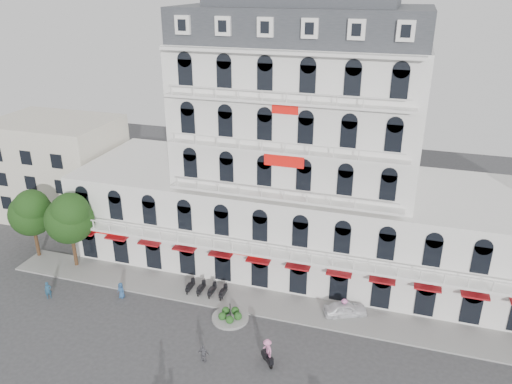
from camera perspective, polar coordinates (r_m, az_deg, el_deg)
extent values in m
plane|color=#38383A|center=(39.49, -1.76, -20.14)|extent=(120.00, 120.00, 0.00)
cube|color=gray|center=(46.09, 1.94, -12.73)|extent=(53.00, 4.00, 0.16)
cube|color=silver|center=(51.35, 4.69, -3.03)|extent=(45.00, 14.00, 9.00)
cube|color=silver|center=(47.56, 5.12, 8.95)|extent=(22.00, 12.00, 13.00)
cube|color=#2D3035|center=(46.27, 5.48, 18.60)|extent=(21.56, 11.76, 3.00)
cube|color=#2D3035|center=(46.16, 5.58, 20.95)|extent=(15.84, 8.64, 0.80)
cube|color=maroon|center=(45.41, 2.51, -8.16)|extent=(40.50, 1.00, 0.15)
cube|color=red|center=(42.55, 3.21, 3.79)|extent=(3.50, 0.10, 1.40)
cube|color=beige|center=(65.06, -21.55, 2.55)|extent=(14.00, 10.00, 12.00)
cylinder|color=gray|center=(44.51, -2.96, -14.17)|extent=(3.20, 3.20, 0.24)
cylinder|color=black|center=(44.04, -2.98, -13.36)|extent=(0.08, 0.08, 1.40)
sphere|color=#204B19|center=(44.12, -2.09, -14.00)|extent=(0.70, 0.70, 0.70)
sphere|color=#204B19|center=(44.75, -2.40, -13.39)|extent=(0.70, 0.70, 0.70)
sphere|color=#204B19|center=(44.79, -3.47, -13.38)|extent=(0.70, 0.70, 0.70)
sphere|color=#204B19|center=(44.18, -3.87, -13.98)|extent=(0.70, 0.70, 0.70)
sphere|color=#204B19|center=(43.76, -3.03, -14.38)|extent=(0.70, 0.70, 0.70)
cylinder|color=#382314|center=(57.32, -23.77, -5.22)|extent=(0.36, 0.36, 3.52)
sphere|color=#153310|center=(55.98, -24.29, -2.32)|extent=(4.48, 4.48, 4.48)
sphere|color=#153310|center=(55.06, -24.27, -1.54)|extent=(3.52, 3.52, 3.52)
sphere|color=#153310|center=(56.19, -24.51, -1.55)|extent=(3.20, 3.20, 3.20)
cylinder|color=#382314|center=(53.96, -20.04, -6.26)|extent=(0.36, 0.36, 3.74)
sphere|color=#153310|center=(52.46, -20.54, -3.01)|extent=(4.76, 4.76, 4.76)
sphere|color=#153310|center=(51.51, -20.46, -2.12)|extent=(3.74, 3.74, 3.74)
sphere|color=#153310|center=(52.63, -20.80, -2.14)|extent=(3.40, 3.40, 3.40)
imported|color=white|center=(45.26, 10.18, -13.01)|extent=(4.08, 2.94, 1.29)
cube|color=black|center=(39.98, 1.29, -18.42)|extent=(1.27, 1.34, 0.35)
torus|color=black|center=(39.80, 1.66, -19.18)|extent=(0.49, 0.52, 0.60)
torus|color=black|center=(40.53, 0.93, -18.24)|extent=(0.49, 0.52, 0.60)
imported|color=pink|center=(39.46, 1.31, -17.56)|extent=(1.27, 1.30, 1.78)
imported|color=navy|center=(48.29, -15.17, -10.79)|extent=(0.83, 0.62, 1.55)
imported|color=#5D5D65|center=(40.19, -6.01, -17.90)|extent=(0.90, 0.39, 1.53)
imported|color=pink|center=(45.17, 10.03, -12.82)|extent=(1.15, 0.81, 1.62)
imported|color=navy|center=(50.30, -22.66, -10.33)|extent=(0.72, 0.72, 1.68)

